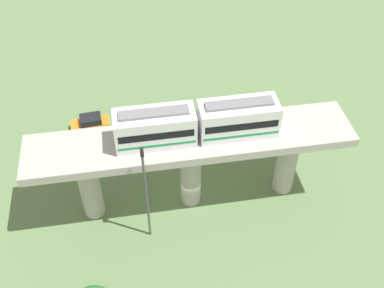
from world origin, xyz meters
name	(u,v)px	position (x,y,z in m)	size (l,w,h in m)	color
ground_plane	(191,199)	(0.00, 0.00, 0.00)	(120.00, 120.00, 0.00)	#5B7A4C
viaduct	(191,155)	(0.00, 0.00, 6.13)	(5.20, 28.00, 8.21)	#A8A59E
train	(197,123)	(0.00, 0.54, 9.74)	(2.64, 13.55, 3.24)	white
parked_car_blue	(221,109)	(-11.79, 5.43, 0.74)	(1.99, 4.28, 1.76)	#284CB7
parked_car_black	(144,134)	(-9.04, -3.62, 0.74)	(2.77, 4.51, 1.76)	black
parked_car_orange	(91,124)	(-11.71, -9.33, 0.74)	(2.14, 4.33, 1.76)	orange
signal_post	(146,192)	(3.40, -4.24, 5.93)	(0.44, 0.28, 10.81)	#4C4C51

